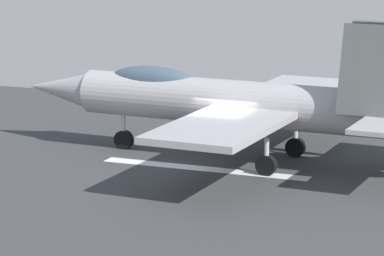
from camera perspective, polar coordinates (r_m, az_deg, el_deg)
ground_plane at (r=38.09m, az=1.37°, el=-2.35°), size 400.00×400.00×0.00m
runway_strip at (r=38.08m, az=1.39°, el=-2.34°), size 240.00×26.00×0.02m
fighter_jet at (r=38.99m, az=2.69°, el=1.48°), size 17.19×14.17×5.53m
marker_cone_mid at (r=51.25m, az=2.16°, el=1.68°), size 0.44×0.44×0.55m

